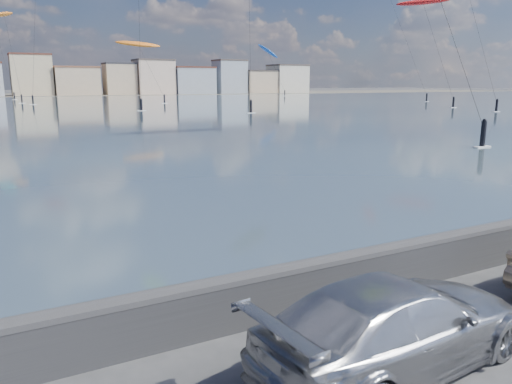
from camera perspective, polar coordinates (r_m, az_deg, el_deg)
bay_water at (r=96.54m, az=-26.19°, el=8.52°), size 500.00×177.00×0.00m
seawall at (r=9.27m, az=-1.70°, el=-12.00°), size 400.00×0.36×1.08m
far_buildings at (r=190.94m, az=-27.21°, el=11.54°), size 240.79×13.26×14.60m
car_silver at (r=8.35m, az=15.73°, el=-14.27°), size 5.19×2.52×1.45m
kitesurfer_0 at (r=137.94m, az=-26.82°, el=17.50°), size 5.72×19.57×21.55m
kitesurfer_2 at (r=102.04m, az=18.56°, el=19.78°), size 8.16×12.00×19.66m
kitesurfer_4 at (r=122.43m, az=-13.33°, el=16.08°), size 10.57×14.70×14.31m
kitesurfer_14 at (r=182.14m, az=1.39°, el=15.73°), size 7.16×15.90×18.30m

